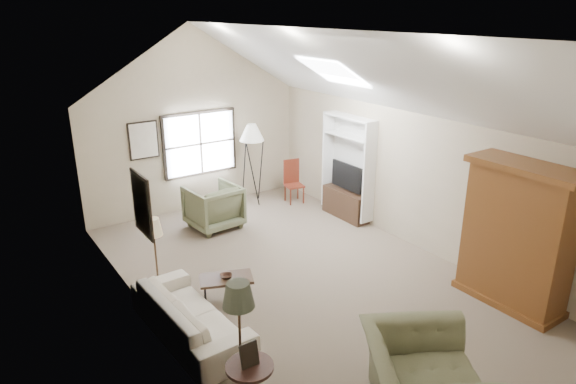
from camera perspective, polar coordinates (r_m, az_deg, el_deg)
room_shell at (r=7.69m, az=1.72°, el=11.91°), size 5.01×8.01×4.00m
window at (r=11.46m, az=-9.73°, el=5.32°), size 1.72×0.08×1.42m
skylight at (r=9.19m, az=5.07°, el=13.22°), size 0.80×1.20×0.52m
wall_art at (r=8.88m, az=-15.84°, el=2.45°), size 1.97×3.71×0.88m
armoire at (r=8.29m, az=24.16°, el=-4.49°), size 0.60×1.50×2.20m
tv_alcove at (r=10.80m, az=6.67°, el=2.92°), size 0.32×1.30×2.10m
media_console at (r=11.06m, az=6.42°, el=-1.32°), size 0.34×1.18×0.60m
tv_panel at (r=10.85m, az=6.54°, el=1.74°), size 0.05×0.90×0.55m
sofa at (r=7.30m, az=-10.78°, el=-13.32°), size 0.94×2.20×0.63m
armchair_near at (r=6.07m, az=14.88°, el=-19.85°), size 1.78×1.83×0.91m
armchair_far at (r=10.54m, az=-8.29°, el=-1.60°), size 1.04×1.06×0.90m
coffee_table at (r=8.04m, az=-6.83°, el=-10.68°), size 0.90×0.71×0.41m
bowl at (r=7.93m, az=-6.90°, el=-9.27°), size 0.25×0.25×0.05m
side_chair at (r=11.78m, az=0.71°, el=1.15°), size 0.45×0.45×0.99m
tripod_lamp at (r=11.66m, az=-3.98°, el=3.19°), size 0.58×0.58×1.88m
dark_lamp at (r=6.00m, az=-5.35°, el=-16.05°), size 0.38×0.38×1.51m
tan_lamp at (r=8.11m, az=-14.45°, el=-7.12°), size 0.28×0.28×1.36m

